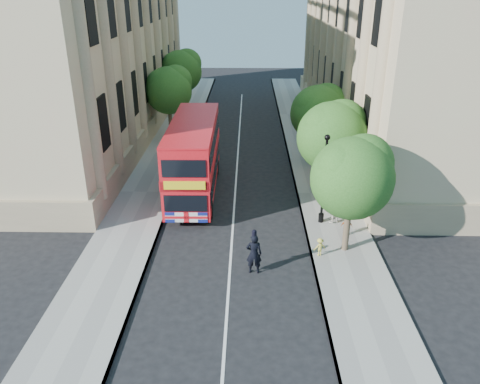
{
  "coord_description": "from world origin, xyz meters",
  "views": [
    {
      "loc": [
        0.84,
        -17.72,
        12.51
      ],
      "look_at": [
        0.41,
        5.17,
        2.3
      ],
      "focal_mm": 35.0,
      "sensor_mm": 36.0,
      "label": 1
    }
  ],
  "objects_px": {
    "double_decker_bus": "(194,156)",
    "box_van": "(201,161)",
    "police_constable": "(254,254)",
    "woman_pedestrian": "(333,211)",
    "lamp_post": "(324,183)"
  },
  "relations": [
    {
      "from": "box_van",
      "to": "woman_pedestrian",
      "type": "height_order",
      "value": "box_van"
    },
    {
      "from": "double_decker_bus",
      "to": "woman_pedestrian",
      "type": "xyz_separation_m",
      "value": [
        8.25,
        -4.16,
        -1.73
      ]
    },
    {
      "from": "double_decker_bus",
      "to": "police_constable",
      "type": "height_order",
      "value": "double_decker_bus"
    },
    {
      "from": "double_decker_bus",
      "to": "woman_pedestrian",
      "type": "height_order",
      "value": "double_decker_bus"
    },
    {
      "from": "woman_pedestrian",
      "to": "double_decker_bus",
      "type": "bearing_deg",
      "value": -43.0
    },
    {
      "from": "double_decker_bus",
      "to": "box_van",
      "type": "bearing_deg",
      "value": 85.03
    },
    {
      "from": "double_decker_bus",
      "to": "box_van",
      "type": "relative_size",
      "value": 2.05
    },
    {
      "from": "woman_pedestrian",
      "to": "box_van",
      "type": "bearing_deg",
      "value": -54.45
    },
    {
      "from": "lamp_post",
      "to": "box_van",
      "type": "bearing_deg",
      "value": 139.62
    },
    {
      "from": "police_constable",
      "to": "woman_pedestrian",
      "type": "distance_m",
      "value": 6.7
    },
    {
      "from": "box_van",
      "to": "woman_pedestrian",
      "type": "bearing_deg",
      "value": -37.83
    },
    {
      "from": "lamp_post",
      "to": "woman_pedestrian",
      "type": "distance_m",
      "value": 1.78
    },
    {
      "from": "double_decker_bus",
      "to": "lamp_post",
      "type": "bearing_deg",
      "value": -29.12
    },
    {
      "from": "double_decker_bus",
      "to": "box_van",
      "type": "xyz_separation_m",
      "value": [
        0.17,
        2.2,
        -1.2
      ]
    },
    {
      "from": "double_decker_bus",
      "to": "police_constable",
      "type": "xyz_separation_m",
      "value": [
        3.74,
        -9.12,
        -1.57
      ]
    }
  ]
}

